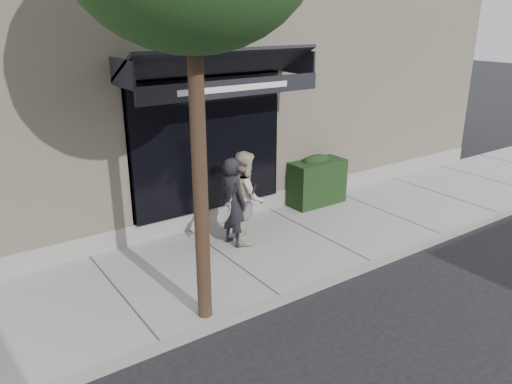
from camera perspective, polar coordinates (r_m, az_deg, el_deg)
ground at (r=10.05m, az=6.64°, el=-5.18°), size 80.00×80.00×0.00m
sidewalk at (r=10.02m, az=6.65°, el=-4.87°), size 20.00×3.00×0.12m
curb at (r=9.04m, az=13.18°, el=-8.07°), size 20.00×0.10×0.14m
building_facade at (r=13.31m, az=-7.44°, el=13.18°), size 14.30×8.04×5.64m
hedge at (r=11.36m, az=6.81°, el=1.35°), size 1.30×0.70×1.14m
pedestrian_front at (r=9.13m, az=-2.69°, el=-1.15°), size 0.72×0.77×1.68m
pedestrian_back at (r=9.31m, az=-1.27°, el=-0.51°), size 0.94×1.04×1.74m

